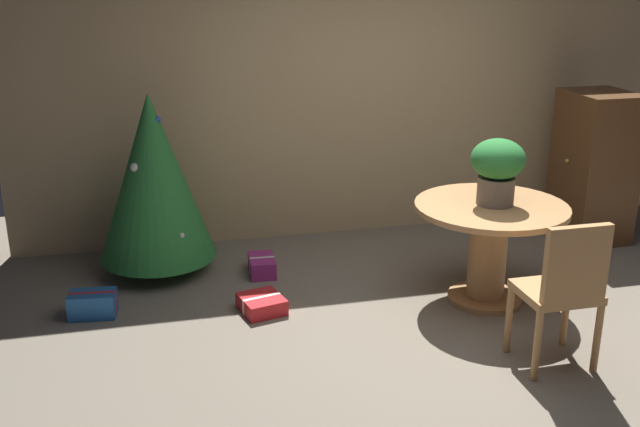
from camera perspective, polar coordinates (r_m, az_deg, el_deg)
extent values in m
plane|color=#756B5B|center=(4.94, 10.11, -9.57)|extent=(6.60, 6.60, 0.00)
cube|color=tan|center=(6.50, 3.04, 9.72)|extent=(6.00, 0.10, 2.60)
cylinder|color=#B27F4C|center=(5.52, 12.58, -6.33)|extent=(0.53, 0.53, 0.04)
cylinder|color=#B27F4C|center=(5.39, 12.84, -3.01)|extent=(0.27, 0.27, 0.65)
cylinder|color=#B27F4C|center=(5.27, 13.11, 0.47)|extent=(1.07, 1.07, 0.04)
cylinder|color=#665B51|center=(5.25, 13.41, 1.72)|extent=(0.26, 0.26, 0.19)
ellipsoid|color=#287533|center=(5.19, 13.60, 4.12)|extent=(0.37, 0.37, 0.28)
sphere|color=red|center=(5.17, 14.39, 3.81)|extent=(0.06, 0.06, 0.06)
sphere|color=red|center=(5.12, 12.62, 3.82)|extent=(0.08, 0.08, 0.08)
sphere|color=red|center=(5.30, 13.11, 4.59)|extent=(0.09, 0.09, 0.09)
cylinder|color=#B27F4C|center=(4.77, 14.39, -7.96)|extent=(0.04, 0.04, 0.44)
cylinder|color=#B27F4C|center=(4.96, 18.44, -7.31)|extent=(0.04, 0.04, 0.44)
cylinder|color=#B27F4C|center=(4.51, 16.41, -9.82)|extent=(0.04, 0.04, 0.44)
cylinder|color=#B27F4C|center=(4.71, 20.62, -9.04)|extent=(0.04, 0.04, 0.44)
cube|color=#B27F4C|center=(4.63, 17.77, -5.79)|extent=(0.44, 0.39, 0.05)
cube|color=#B27F4C|center=(4.40, 19.21, -3.69)|extent=(0.39, 0.05, 0.45)
cylinder|color=brown|center=(6.00, -12.25, -3.78)|extent=(0.10, 0.10, 0.13)
cone|color=#287533|center=(5.77, -12.74, 2.76)|extent=(0.90, 0.90, 1.29)
sphere|color=red|center=(5.80, -13.30, 5.96)|extent=(0.05, 0.05, 0.05)
sphere|color=#2D51A8|center=(5.64, -12.46, 7.11)|extent=(0.05, 0.05, 0.05)
sphere|color=silver|center=(5.62, -14.13, 3.47)|extent=(0.07, 0.07, 0.07)
sphere|color=silver|center=(5.57, -12.65, 0.84)|extent=(0.05, 0.05, 0.05)
sphere|color=gold|center=(6.11, -9.81, -0.18)|extent=(0.05, 0.05, 0.05)
sphere|color=silver|center=(5.61, -10.69, -1.68)|extent=(0.06, 0.06, 0.06)
sphere|color=red|center=(5.81, -11.98, 5.10)|extent=(0.06, 0.06, 0.06)
cube|color=#1E569E|center=(5.37, -17.16, -6.71)|extent=(0.34, 0.23, 0.17)
cube|color=red|center=(5.37, -17.16, -6.71)|extent=(0.32, 0.07, 0.18)
cube|color=#9E287A|center=(5.83, -4.51, -4.03)|extent=(0.21, 0.33, 0.14)
cube|color=silver|center=(5.83, -4.51, -4.03)|extent=(0.20, 0.04, 0.14)
cube|color=red|center=(5.23, -4.52, -6.99)|extent=(0.34, 0.36, 0.11)
cube|color=silver|center=(5.23, -4.52, -6.99)|extent=(0.28, 0.09, 0.11)
cube|color=brown|center=(6.85, 20.41, 3.43)|extent=(0.51, 0.63, 1.29)
sphere|color=#B29338|center=(6.69, 18.56, 3.86)|extent=(0.04, 0.04, 0.04)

